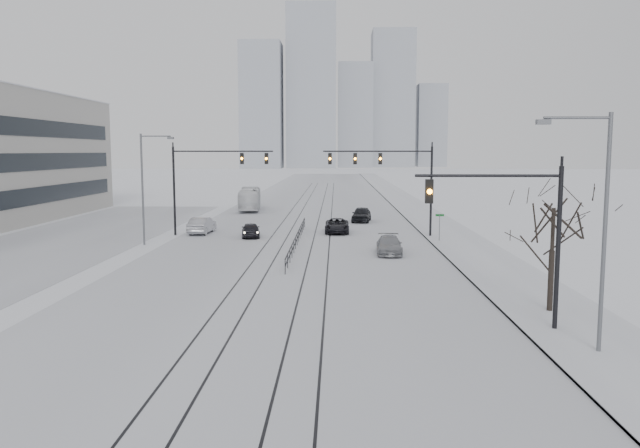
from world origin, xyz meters
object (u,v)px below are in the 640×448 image
Objects in this scene: sedan_sb_outer at (202,225)px; sedan_nb_front at (337,226)px; sedan_nb_far at (361,214)px; box_truck at (250,199)px; bare_tree at (553,219)px; traffic_mast_near at (520,225)px; sedan_sb_inner at (251,230)px; sedan_nb_right at (389,245)px.

sedan_sb_outer reaches higher than sedan_nb_front.
box_truck reaches higher than sedan_nb_far.
bare_tree is at bearing 107.35° from box_truck.
sedan_sb_outer is at bearing 122.85° from traffic_mast_near.
box_truck is (-3.57, 25.31, 0.79)m from sedan_sb_inner.
box_truck reaches higher than sedan_sb_outer.
traffic_mast_near is 1.46× the size of sedan_nb_front.
traffic_mast_near is 3.85m from bare_tree.
sedan_nb_front is 1.05× the size of sedan_nb_right.
sedan_nb_right is (11.52, -8.75, -0.00)m from sedan_sb_inner.
sedan_nb_right is at bearing 100.47° from traffic_mast_near.
bare_tree is 1.57× the size of sedan_sb_inner.
traffic_mast_near is 0.67× the size of box_truck.
sedan_sb_inner is 0.81× the size of sedan_nb_front.
bare_tree is (2.41, 3.00, -0.07)m from traffic_mast_near.
sedan_sb_outer is 22.97m from box_truck.
bare_tree is 1.34× the size of sedan_nb_right.
sedan_sb_outer is 18.28m from sedan_nb_far.
sedan_nb_right is 21.36m from sedan_nb_far.
sedan_nb_right is (3.86, -11.94, -0.01)m from sedan_nb_front.
sedan_sb_outer is 1.02× the size of sedan_nb_right.
sedan_nb_front is at bearing -98.06° from sedan_nb_far.
traffic_mast_near is 32.71m from sedan_sb_inner.
bare_tree is 36.17m from sedan_sb_outer.
traffic_mast_near is 1.15× the size of bare_tree.
traffic_mast_near is at bearing -76.93° from sedan_nb_right.
sedan_nb_far is (-4.89, 41.27, -3.77)m from traffic_mast_near.
sedan_nb_far is (-1.21, 21.32, 0.13)m from sedan_nb_right.
sedan_nb_front is 24.83m from box_truck.
box_truck is at bearing 116.49° from sedan_nb_right.
sedan_nb_front is (-9.96, 28.88, -3.82)m from bare_tree.
sedan_nb_right is (-6.10, 16.94, -3.83)m from bare_tree.
box_truck is at bearing -90.50° from sedan_sb_inner.
sedan_nb_far is 18.86m from box_truck.
sedan_sb_outer is at bearing -34.70° from sedan_sb_inner.
sedan_sb_outer is (-22.49, 28.09, -3.73)m from bare_tree.
sedan_nb_far reaches higher than sedan_nb_right.
traffic_mast_near is at bearing -76.49° from sedan_nb_front.
sedan_sb_inner reaches higher than sedan_nb_right.
sedan_nb_right is 37.27m from box_truck.
bare_tree is 1.31× the size of sedan_nb_far.
box_truck is (-11.23, 22.13, 0.78)m from sedan_nb_front.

